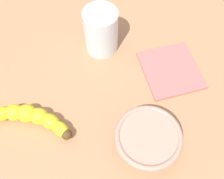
{
  "coord_description": "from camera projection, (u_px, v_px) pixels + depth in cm",
  "views": [
    {
      "loc": [
        31.16,
        2.23,
        57.76
      ],
      "look_at": [
        1.31,
        8.07,
        5.0
      ],
      "focal_mm": 43.71,
      "sensor_mm": 36.0,
      "label": 1
    }
  ],
  "objects": [
    {
      "name": "banana",
      "position": [
        26.0,
        117.0,
        0.58
      ],
      "size": [
        10.3,
        20.06,
        4.0
      ],
      "rotation": [
        0.0,
        0.0,
        4.35
      ],
      "color": "yellow",
      "rests_on": "wooden_tabletop"
    },
    {
      "name": "smoothie_glass",
      "position": [
        101.0,
        32.0,
        0.65
      ],
      "size": [
        8.1,
        8.1,
        11.43
      ],
      "color": "silver",
      "rests_on": "wooden_tabletop"
    },
    {
      "name": "wooden_tabletop",
      "position": [
        77.0,
        98.0,
        0.64
      ],
      "size": [
        120.0,
        120.0,
        3.0
      ],
      "primitive_type": "cube",
      "color": "#B47852",
      "rests_on": "ground"
    },
    {
      "name": "folded_napkin",
      "position": [
        171.0,
        70.0,
        0.66
      ],
      "size": [
        15.0,
        14.04,
        0.6
      ],
      "primitive_type": "cube",
      "rotation": [
        0.0,
        0.0,
        0.08
      ],
      "color": "#BC6660",
      "rests_on": "wooden_tabletop"
    },
    {
      "name": "ceramic_bowl",
      "position": [
        148.0,
        139.0,
        0.54
      ],
      "size": [
        13.44,
        13.44,
        5.04
      ],
      "color": "tan",
      "rests_on": "wooden_tabletop"
    }
  ]
}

